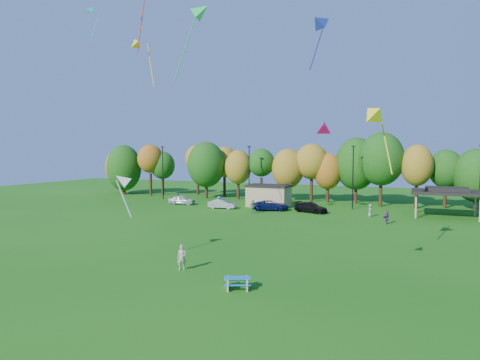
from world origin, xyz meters
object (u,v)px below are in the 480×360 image
at_px(car_c, 271,205).
at_px(car_b, 222,204).
at_px(picnic_table, 237,282).
at_px(car_a, 182,200).
at_px(car_d, 311,207).
at_px(kite_flyer, 182,258).

bearing_deg(car_c, car_b, 78.28).
xyz_separation_m(picnic_table, car_b, (-16.26, 32.23, 0.26)).
distance_m(car_a, car_c, 14.92).
relative_size(car_a, car_c, 0.82).
relative_size(car_a, car_d, 0.86).
xyz_separation_m(car_b, car_d, (12.79, 1.08, 0.03)).
bearing_deg(kite_flyer, car_c, 69.35).
bearing_deg(car_b, car_a, 70.53).
xyz_separation_m(car_a, car_d, (20.55, -0.68, -0.01)).
relative_size(picnic_table, car_c, 0.40).
bearing_deg(kite_flyer, car_a, 92.72).
height_order(picnic_table, car_a, car_a).
bearing_deg(car_d, car_b, 114.82).
height_order(kite_flyer, car_b, kite_flyer).
xyz_separation_m(car_b, car_c, (7.12, 0.85, 0.03)).
bearing_deg(car_a, picnic_table, -151.44).
height_order(car_a, car_b, car_a).
bearing_deg(car_a, kite_flyer, -156.04).
distance_m(picnic_table, kite_flyer, 5.67).
height_order(car_a, car_d, car_a).
bearing_deg(car_c, kite_flyer, 168.77).
bearing_deg(car_d, car_a, 108.08).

